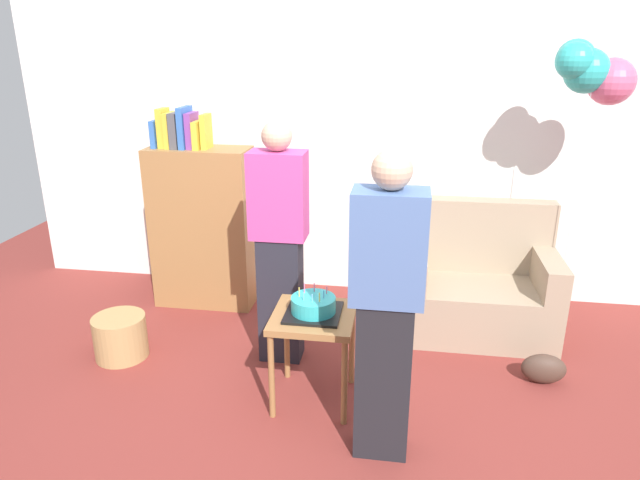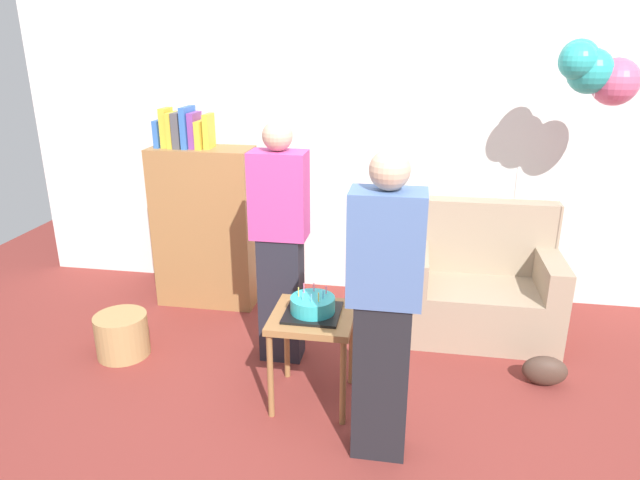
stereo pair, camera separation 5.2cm
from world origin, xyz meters
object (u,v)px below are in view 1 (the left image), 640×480
object	(u,v)px
bookshelf	(202,223)
wicker_basket	(120,337)
couch	(477,287)
birthday_cake	(313,306)
handbag	(544,369)
balloon_bunch	(591,71)
person_holding_cake	(386,310)
side_table	(313,327)
person_blowing_candles	(279,244)

from	to	relation	value
bookshelf	wicker_basket	bearing A→B (deg)	-106.99
couch	birthday_cake	size ratio (longest dim) A/B	3.44
wicker_basket	handbag	world-z (taller)	wicker_basket
birthday_cake	balloon_bunch	size ratio (longest dim) A/B	0.15
bookshelf	wicker_basket	xyz separation A→B (m)	(-0.29, -0.94, -0.54)
birthday_cake	wicker_basket	world-z (taller)	birthday_cake
couch	person_holding_cake	size ratio (longest dim) A/B	0.67
couch	person_holding_cake	xyz separation A→B (m)	(-0.63, -1.47, 0.49)
wicker_basket	balloon_bunch	bearing A→B (deg)	15.81
couch	birthday_cake	bearing A→B (deg)	-134.38
couch	side_table	world-z (taller)	couch
bookshelf	balloon_bunch	bearing A→B (deg)	-1.60
person_blowing_candles	person_holding_cake	xyz separation A→B (m)	(0.73, -0.85, 0.00)
person_holding_cake	couch	bearing A→B (deg)	-83.82
couch	balloon_bunch	bearing A→B (deg)	6.45
bookshelf	handbag	bearing A→B (deg)	-18.13
handbag	side_table	bearing A→B (deg)	-164.50
birthday_cake	person_blowing_candles	distance (m)	0.59
couch	person_blowing_candles	xyz separation A→B (m)	(-1.36, -0.62, 0.49)
couch	person_holding_cake	world-z (taller)	person_holding_cake
couch	wicker_basket	xyz separation A→B (m)	(-2.47, -0.80, -0.19)
balloon_bunch	person_holding_cake	bearing A→B (deg)	-128.49
side_table	person_blowing_candles	xyz separation A→B (m)	(-0.30, 0.46, 0.34)
couch	person_blowing_candles	bearing A→B (deg)	-155.39
couch	handbag	distance (m)	0.82
bookshelf	person_holding_cake	world-z (taller)	person_holding_cake
side_table	handbag	bearing A→B (deg)	15.50
side_table	person_blowing_candles	distance (m)	0.65
person_blowing_candles	person_holding_cake	bearing A→B (deg)	-28.15
bookshelf	person_holding_cake	xyz separation A→B (m)	(1.55, -1.62, 0.14)
side_table	handbag	world-z (taller)	side_table
person_holding_cake	handbag	xyz separation A→B (m)	(1.00, 0.78, -0.73)
wicker_basket	balloon_bunch	size ratio (longest dim) A/B	0.17
handbag	person_holding_cake	bearing A→B (deg)	-141.87
couch	bookshelf	distance (m)	2.21
side_table	birthday_cake	xyz separation A→B (m)	(-0.00, 0.00, 0.14)
handbag	balloon_bunch	world-z (taller)	balloon_bunch
person_holding_cake	wicker_basket	xyz separation A→B (m)	(-1.83, 0.67, -0.68)
birthday_cake	handbag	bearing A→B (deg)	15.50
handbag	birthday_cake	bearing A→B (deg)	-164.50
wicker_basket	person_holding_cake	bearing A→B (deg)	-20.17
wicker_basket	balloon_bunch	world-z (taller)	balloon_bunch
birthday_cake	person_holding_cake	size ratio (longest dim) A/B	0.20
handbag	balloon_bunch	bearing A→B (deg)	73.41
side_table	balloon_bunch	world-z (taller)	balloon_bunch
wicker_basket	person_blowing_candles	bearing A→B (deg)	9.01
side_table	handbag	distance (m)	1.53
wicker_basket	couch	bearing A→B (deg)	17.95
couch	person_blowing_candles	distance (m)	1.58
person_holding_cake	wicker_basket	bearing A→B (deg)	9.25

